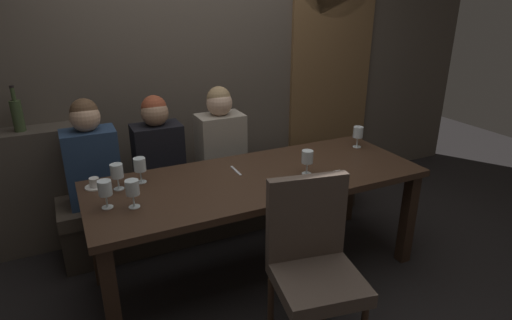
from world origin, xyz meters
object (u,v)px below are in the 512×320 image
wine_bottle_pale_label (17,115)px  wine_glass_end_left (358,133)px  chair_near_side (313,257)px  wine_glass_center_back (105,189)px  diner_redhead (91,155)px  diner_far_end (220,137)px  dining_table (258,188)px  wine_glass_end_right (132,188)px  banquette_bench (222,202)px  wine_glass_far_left (307,157)px  wine_glass_near_left (117,172)px  wine_glass_far_right (140,166)px  diner_bearded (158,146)px  fork_on_table (236,171)px  espresso_cup (95,184)px

wine_bottle_pale_label → wine_glass_end_left: 2.49m
chair_near_side → wine_bottle_pale_label: 2.26m
wine_bottle_pale_label → wine_glass_center_back: wine_bottle_pale_label is taller
diner_redhead → diner_far_end: bearing=-0.1°
dining_table → wine_glass_end_right: (-0.82, -0.09, 0.20)m
banquette_bench → wine_glass_far_left: 1.07m
wine_glass_near_left → banquette_bench: bearing=30.7°
wine_glass_end_right → wine_glass_far_right: same height
diner_far_end → wine_glass_far_right: bearing=-147.6°
wine_glass_far_right → wine_glass_center_back: size_ratio=1.00×
banquette_bench → wine_glass_near_left: size_ratio=15.24×
diner_bearded → fork_on_table: (0.39, -0.58, -0.05)m
wine_glass_end_left → fork_on_table: bearing=-178.0°
banquette_bench → dining_table: bearing=-90.0°
chair_near_side → fork_on_table: 0.88m
diner_bearded → dining_table: bearing=-55.8°
dining_table → diner_redhead: diner_redhead is taller
chair_near_side → espresso_cup: chair_near_side is taller
chair_near_side → diner_redhead: size_ratio=1.29×
diner_redhead → wine_glass_center_back: 0.72m
dining_table → banquette_bench: bearing=90.0°
diner_far_end → banquette_bench: bearing=80.6°
wine_glass_near_left → wine_glass_end_left: bearing=-0.3°
chair_near_side → wine_glass_center_back: size_ratio=5.98×
wine_glass_far_right → banquette_bench: bearing=33.2°
wine_glass_end_left → espresso_cup: 1.94m
diner_bearded → wine_glass_end_left: (1.44, -0.54, 0.06)m
wine_glass_end_right → wine_glass_near_left: same height
banquette_bench → diner_bearded: (-0.49, 0.02, 0.56)m
banquette_bench → wine_glass_end_left: wine_glass_end_left is taller
wine_glass_center_back → fork_on_table: wine_glass_center_back is taller
diner_far_end → espresso_cup: 1.07m
dining_table → wine_glass_end_right: 0.85m
diner_bearded → banquette_bench: bearing=-2.5°
diner_redhead → diner_far_end: (0.96, -0.00, -0.00)m
diner_bearded → wine_glass_far_left: (0.80, -0.83, 0.06)m
diner_redhead → chair_near_side: bearing=-56.4°
wine_glass_far_right → wine_glass_far_left: size_ratio=1.00×
chair_near_side → espresso_cup: 1.40m
diner_redhead → wine_glass_far_right: bearing=-61.1°
wine_glass_center_back → wine_glass_near_left: size_ratio=1.00×
diner_bearded → wine_glass_end_left: 1.54m
wine_glass_end_right → wine_glass_end_left: same height
wine_glass_far_right → fork_on_table: (0.61, -0.09, -0.11)m
dining_table → fork_on_table: fork_on_table is taller
banquette_bench → chair_near_side: chair_near_side is taller
dining_table → chair_near_side: size_ratio=2.24×
wine_glass_far_left → espresso_cup: size_ratio=1.37×
chair_near_side → wine_glass_center_back: chair_near_side is taller
wine_glass_end_left → wine_glass_near_left: size_ratio=1.00×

